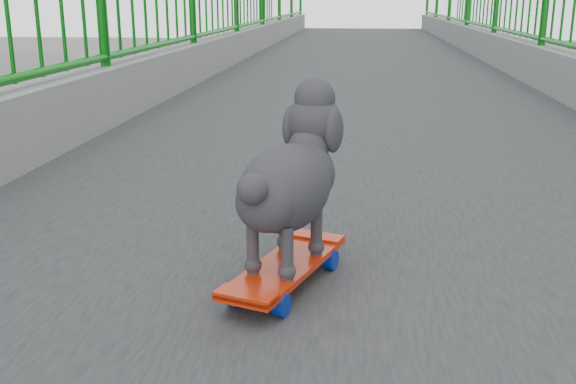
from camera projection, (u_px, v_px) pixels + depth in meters
The scene contains 3 objects.
railing at pixel (362, 85), 3.56m from camera, with size 3.00×24.00×1.42m.
skateboard at pixel (286, 269), 1.59m from camera, with size 0.27×0.47×0.06m.
poodle at pixel (290, 178), 1.55m from camera, with size 0.27×0.44×0.38m.
Camera 1 is at (-0.01, -3.60, 7.66)m, focal length 42.00 mm.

